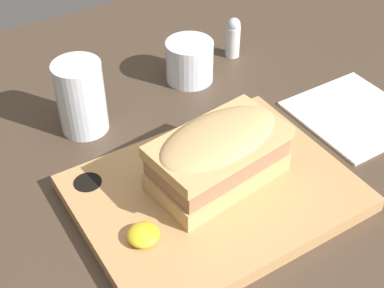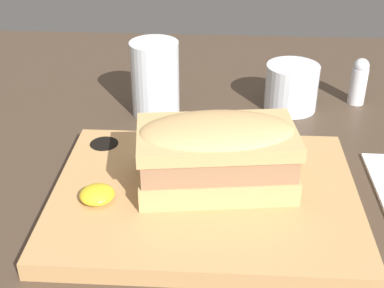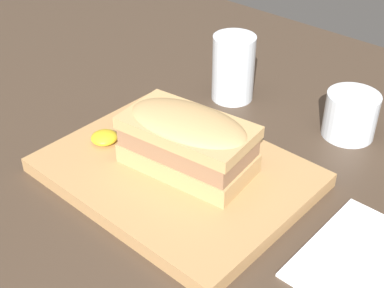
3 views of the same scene
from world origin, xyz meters
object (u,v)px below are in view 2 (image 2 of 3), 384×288
(salt_shaker, at_px, (359,81))
(serving_board, at_px, (204,197))
(wine_glass, at_px, (291,89))
(water_glass, at_px, (155,83))
(sandwich, at_px, (217,152))

(salt_shaker, bearing_deg, serving_board, -129.18)
(serving_board, distance_m, wine_glass, 0.27)
(water_glass, relative_size, salt_shaker, 1.51)
(serving_board, relative_size, wine_glass, 4.30)
(serving_board, distance_m, salt_shaker, 0.34)
(serving_board, height_order, salt_shaker, salt_shaker)
(wine_glass, relative_size, salt_shaker, 1.08)
(sandwich, bearing_deg, wine_glass, 65.96)
(serving_board, relative_size, sandwich, 1.87)
(serving_board, relative_size, salt_shaker, 4.63)
(salt_shaker, bearing_deg, sandwich, -128.60)
(wine_glass, bearing_deg, serving_board, -115.56)
(wine_glass, bearing_deg, water_glass, -171.82)
(sandwich, height_order, wine_glass, sandwich)
(water_glass, distance_m, wine_glass, 0.20)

